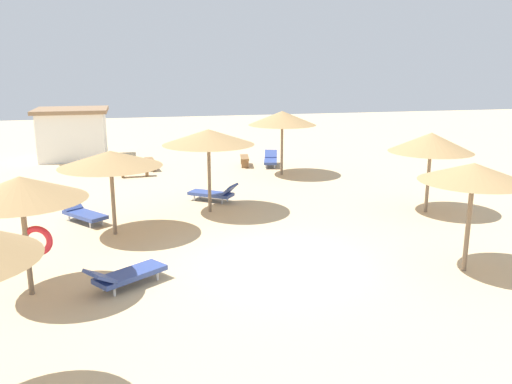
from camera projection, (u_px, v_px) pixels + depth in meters
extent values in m
plane|color=#D1B284|center=(283.00, 263.00, 13.62)|extent=(80.00, 80.00, 0.00)
cylinder|color=#75604C|center=(27.00, 246.00, 11.50)|extent=(0.12, 0.12, 2.30)
cone|color=#9E7A4C|center=(20.00, 188.00, 11.19)|extent=(2.80, 2.80, 0.53)
torus|color=red|center=(37.00, 241.00, 11.53)|extent=(0.71, 0.28, 0.70)
cylinder|color=#75604C|center=(113.00, 199.00, 15.69)|extent=(0.12, 0.12, 2.21)
cone|color=#9E7A4C|center=(110.00, 159.00, 15.39)|extent=(3.07, 3.07, 0.47)
cylinder|color=#75604C|center=(282.00, 149.00, 24.25)|extent=(0.12, 0.12, 2.44)
cone|color=#9E7A4C|center=(282.00, 118.00, 23.90)|extent=(3.14, 3.14, 0.64)
cylinder|color=#75604C|center=(209.00, 177.00, 18.09)|extent=(0.12, 0.12, 2.49)
cone|color=#9E7A4C|center=(208.00, 137.00, 17.75)|extent=(3.17, 3.17, 0.53)
cylinder|color=#75604C|center=(428.00, 181.00, 18.07)|extent=(0.12, 0.12, 2.24)
cone|color=#9E7A4C|center=(431.00, 142.00, 17.75)|extent=(2.87, 2.87, 0.67)
cylinder|color=#75604C|center=(468.00, 225.00, 12.84)|extent=(0.12, 0.12, 2.40)
cone|color=#9E7A4C|center=(474.00, 172.00, 12.52)|extent=(2.60, 2.60, 0.46)
cube|color=#33478C|center=(131.00, 274.00, 12.18)|extent=(1.76, 1.49, 0.12)
cube|color=#33478C|center=(100.00, 276.00, 11.55)|extent=(0.79, 0.82, 0.34)
cylinder|color=silver|center=(114.00, 292.00, 11.64)|extent=(0.06, 0.06, 0.22)
cylinder|color=silver|center=(104.00, 286.00, 11.93)|extent=(0.06, 0.06, 0.22)
cylinder|color=silver|center=(157.00, 276.00, 12.51)|extent=(0.06, 0.06, 0.22)
cylinder|color=silver|center=(146.00, 271.00, 12.80)|extent=(0.06, 0.06, 0.22)
cube|color=#33478C|center=(85.00, 215.00, 17.00)|extent=(1.54, 1.74, 0.12)
cube|color=#33478C|center=(71.00, 204.00, 17.44)|extent=(0.81, 0.79, 0.37)
cylinder|color=silver|center=(69.00, 218.00, 17.24)|extent=(0.06, 0.06, 0.22)
cylinder|color=silver|center=(81.00, 215.00, 17.57)|extent=(0.06, 0.06, 0.22)
cylinder|color=silver|center=(90.00, 225.00, 16.51)|extent=(0.06, 0.06, 0.22)
cylinder|color=silver|center=(102.00, 221.00, 16.84)|extent=(0.06, 0.06, 0.22)
cube|color=#33478C|center=(271.00, 161.00, 26.48)|extent=(1.08, 1.81, 0.12)
cube|color=#33478C|center=(271.00, 154.00, 27.20)|extent=(0.75, 0.64, 0.39)
cylinder|color=silver|center=(267.00, 162.00, 27.11)|extent=(0.06, 0.06, 0.22)
cylinder|color=silver|center=(275.00, 162.00, 27.09)|extent=(0.06, 0.06, 0.22)
cylinder|color=silver|center=(266.00, 166.00, 25.95)|extent=(0.06, 0.06, 0.22)
cylinder|color=silver|center=(275.00, 166.00, 25.93)|extent=(0.06, 0.06, 0.22)
cube|color=#33478C|center=(211.00, 194.00, 19.73)|extent=(1.74, 1.54, 0.12)
cube|color=#33478C|center=(230.00, 190.00, 19.36)|extent=(0.75, 0.79, 0.43)
cylinder|color=silver|center=(228.00, 198.00, 19.73)|extent=(0.06, 0.06, 0.22)
cylinder|color=silver|center=(222.00, 201.00, 19.34)|extent=(0.06, 0.06, 0.22)
cylinder|color=silver|center=(200.00, 195.00, 20.20)|extent=(0.06, 0.06, 0.22)
cylinder|color=silver|center=(194.00, 198.00, 19.81)|extent=(0.06, 0.06, 0.22)
cube|color=brown|center=(135.00, 167.00, 23.96)|extent=(1.52, 0.50, 0.08)
cube|color=brown|center=(123.00, 173.00, 23.86)|extent=(0.14, 0.37, 0.41)
cube|color=brown|center=(147.00, 172.00, 24.18)|extent=(0.14, 0.37, 0.41)
cube|color=brown|center=(150.00, 160.00, 25.67)|extent=(0.53, 1.53, 0.08)
cube|color=brown|center=(152.00, 167.00, 25.22)|extent=(0.37, 0.15, 0.41)
cube|color=brown|center=(149.00, 163.00, 26.23)|extent=(0.37, 0.15, 0.41)
cube|color=brown|center=(245.00, 157.00, 26.51)|extent=(0.65, 1.55, 0.08)
cube|color=brown|center=(245.00, 164.00, 26.04)|extent=(0.38, 0.18, 0.41)
cube|color=brown|center=(244.00, 160.00, 27.10)|extent=(0.38, 0.18, 0.41)
cube|color=white|center=(73.00, 136.00, 28.46)|extent=(3.39, 3.11, 2.54)
cube|color=#8C6B4C|center=(71.00, 110.00, 28.13)|extent=(3.79, 3.51, 0.20)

